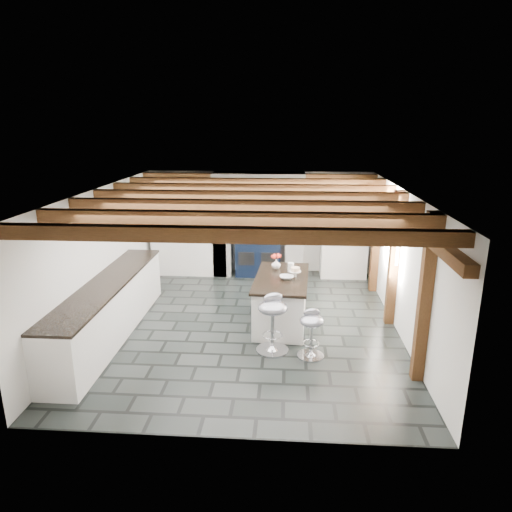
# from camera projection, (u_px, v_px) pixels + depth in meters

# --- Properties ---
(ground) EXTENTS (6.00, 6.00, 0.00)m
(ground) POSITION_uv_depth(u_px,v_px,m) (249.00, 323.00, 7.89)
(ground) COLOR black
(ground) RESTS_ON ground
(room_shell) EXTENTS (6.00, 6.03, 6.00)m
(room_shell) POSITION_uv_depth(u_px,v_px,m) (224.00, 242.00, 8.98)
(room_shell) COLOR silver
(room_shell) RESTS_ON ground
(range_cooker) EXTENTS (1.00, 0.63, 0.99)m
(range_cooker) POSITION_uv_depth(u_px,v_px,m) (259.00, 255.00, 10.32)
(range_cooker) COLOR black
(range_cooker) RESTS_ON ground
(kitchen_island) EXTENTS (0.98, 1.74, 1.11)m
(kitchen_island) POSITION_uv_depth(u_px,v_px,m) (281.00, 299.00, 7.81)
(kitchen_island) COLOR white
(kitchen_island) RESTS_ON ground
(bar_stool_near) EXTENTS (0.43, 0.43, 0.73)m
(bar_stool_near) POSITION_uv_depth(u_px,v_px,m) (311.00, 328.00, 6.65)
(bar_stool_near) COLOR silver
(bar_stool_near) RESTS_ON ground
(bar_stool_far) EXTENTS (0.59, 0.59, 0.91)m
(bar_stool_far) POSITION_uv_depth(u_px,v_px,m) (272.00, 317.00, 6.78)
(bar_stool_far) COLOR silver
(bar_stool_far) RESTS_ON ground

